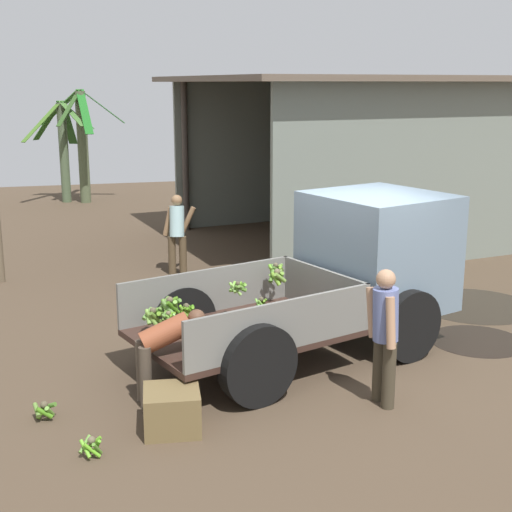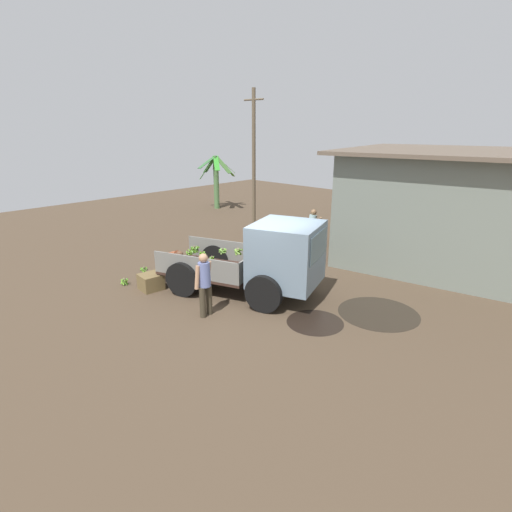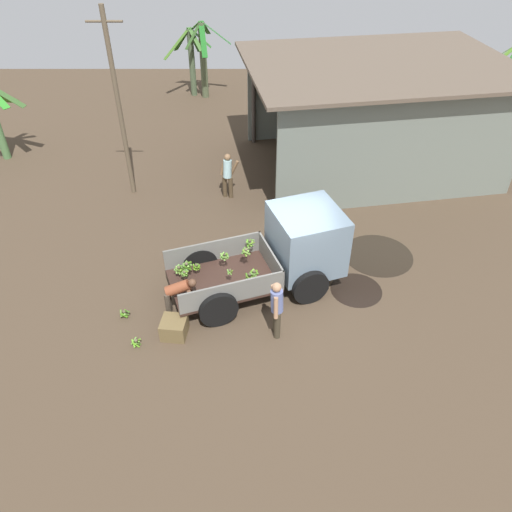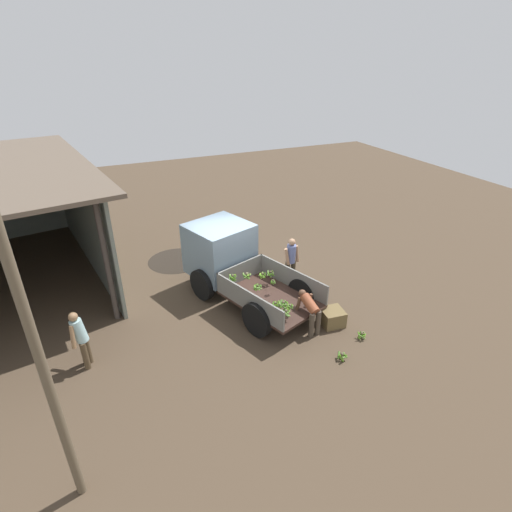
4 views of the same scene
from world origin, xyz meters
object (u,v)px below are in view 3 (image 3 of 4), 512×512
Objects in this scene: cargo_truck at (292,247)px; banana_bunch_on_ground_0 at (136,342)px; person_foreground_visitor at (277,307)px; utility_pole at (119,106)px; banana_bunch_on_ground_1 at (124,313)px; person_bystander_near_shed at (228,174)px; wooden_crate_0 at (174,328)px; person_worker_loading at (177,293)px.

cargo_truck is 18.39× the size of banana_bunch_on_ground_0.
person_foreground_visitor is at bearing -122.14° from cargo_truck.
person_foreground_visitor is (4.73, -6.65, -2.18)m from utility_pole.
person_foreground_visitor is at bearing -54.58° from utility_pole.
banana_bunch_on_ground_1 is (-0.48, 0.96, 0.00)m from banana_bunch_on_ground_0.
banana_bunch_on_ground_0 is (1.43, -7.04, -2.95)m from utility_pole.
banana_bunch_on_ground_0 is (-3.75, -2.37, -1.01)m from cargo_truck.
banana_bunch_on_ground_1 is at bearing 179.06° from cargo_truck.
cargo_truck is 4.79m from person_bystander_near_shed.
utility_pole is 3.69× the size of person_foreground_visitor.
cargo_truck is at bearing 18.40° from banana_bunch_on_ground_1.
banana_bunch_on_ground_0 is (-1.88, -6.77, -0.74)m from person_bystander_near_shed.
utility_pole reaches higher than person_foreground_visitor.
person_foreground_visitor is at bearing 0.51° from wooden_crate_0.
banana_bunch_on_ground_0 is at bearing 1.75° from person_foreground_visitor.
wooden_crate_0 is at bearing -96.80° from person_worker_loading.
banana_bunch_on_ground_1 is at bearing -13.50° from person_foreground_visitor.
cargo_truck is at bearing -140.18° from person_bystander_near_shed.
person_worker_loading is 4.01× the size of banana_bunch_on_ground_1.
banana_bunch_on_ground_1 is at bearing 116.54° from banana_bunch_on_ground_0.
banana_bunch_on_ground_1 is (-1.37, -0.15, -0.55)m from person_worker_loading.
person_foreground_visitor is 3.90m from banana_bunch_on_ground_1.
utility_pole reaches higher than cargo_truck.
wooden_crate_0 is (-2.89, -2.00, -0.91)m from cargo_truck.
person_worker_loading is (2.31, -5.94, -2.40)m from utility_pole.
banana_bunch_on_ground_0 reaches higher than banana_bunch_on_ground_1.
wooden_crate_0 is at bearing -4.44° from person_foreground_visitor.
wooden_crate_0 reaches higher than banana_bunch_on_ground_1.
person_bystander_near_shed is 5.76× the size of banana_bunch_on_ground_1.
person_worker_loading is 1.82× the size of wooden_crate_0.
person_worker_loading is 5.76m from person_bystander_near_shed.
utility_pole reaches higher than banana_bunch_on_ground_1.
cargo_truck is 4.44× the size of person_worker_loading.
utility_pole is at bearing 108.90° from wooden_crate_0.
person_bystander_near_shed is 5.95× the size of banana_bunch_on_ground_0.
banana_bunch_on_ground_1 is (-2.36, -5.81, -0.74)m from person_bystander_near_shed.
person_worker_loading is at bearing -173.17° from person_bystander_near_shed.
person_bystander_near_shed is at bearing -82.38° from person_foreground_visitor.
person_foreground_visitor is 6.01× the size of banana_bunch_on_ground_1.
cargo_truck is 8.06× the size of wooden_crate_0.
wooden_crate_0 is (1.34, -0.59, 0.10)m from banana_bunch_on_ground_1.
wooden_crate_0 is (-2.45, -0.02, -0.67)m from person_foreground_visitor.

